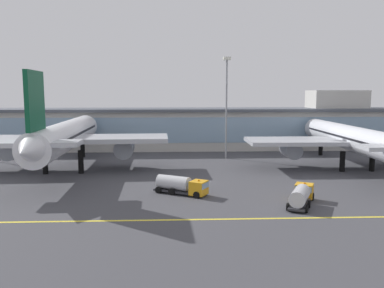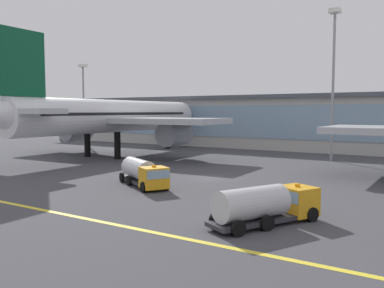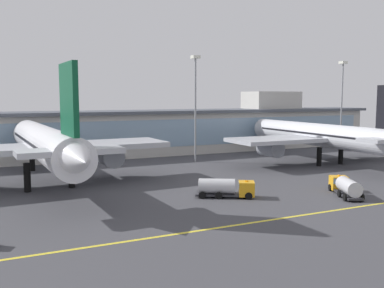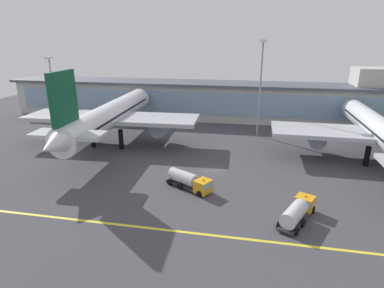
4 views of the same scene
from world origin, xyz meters
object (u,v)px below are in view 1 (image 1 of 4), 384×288
airliner_near_left (66,136)px  airliner_near_right (352,139)px  service_truck_far (301,195)px  fuel_tanker_truck (182,185)px  apron_light_mast_west (227,93)px

airliner_near_left → airliner_near_right: bearing=-92.4°
airliner_near_right → service_truck_far: 34.08m
airliner_near_right → service_truck_far: airliner_near_right is taller
fuel_tanker_truck → service_truck_far: same height
service_truck_far → airliner_near_right: bearing=-9.8°
airliner_near_right → fuel_tanker_truck: bearing=119.6°
airliner_near_right → apron_light_mast_west: (-25.41, 14.46, 9.76)m
airliner_near_right → fuel_tanker_truck: size_ratio=6.13×
service_truck_far → apron_light_mast_west: (-5.75, 41.86, 14.71)m
airliner_near_left → service_truck_far: 50.17m
fuel_tanker_truck → service_truck_far: size_ratio=0.99×
airliner_near_left → fuel_tanker_truck: (24.04, -20.82, -5.77)m
service_truck_far → apron_light_mast_west: size_ratio=0.37×
apron_light_mast_west → service_truck_far: bearing=-82.2°
service_truck_far → fuel_tanker_truck: bearing=94.4°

